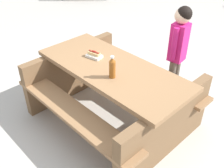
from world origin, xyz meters
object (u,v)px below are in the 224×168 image
(soda_bottle, at_px, (112,68))
(hotdog_tray, at_px, (94,55))
(picnic_table, at_px, (112,90))
(child_in_coat, at_px, (179,43))

(soda_bottle, bearing_deg, hotdog_tray, -36.28)
(hotdog_tray, bearing_deg, soda_bottle, 143.72)
(picnic_table, bearing_deg, hotdog_tray, -19.63)
(picnic_table, xyz_separation_m, soda_bottle, (-0.10, 0.18, 0.42))
(soda_bottle, relative_size, hotdog_tray, 1.27)
(picnic_table, height_order, soda_bottle, soda_bottle)
(picnic_table, xyz_separation_m, hotdog_tray, (0.29, -0.10, 0.34))
(hotdog_tray, bearing_deg, child_in_coat, -138.18)
(picnic_table, relative_size, soda_bottle, 8.85)
(soda_bottle, distance_m, hotdog_tray, 0.48)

